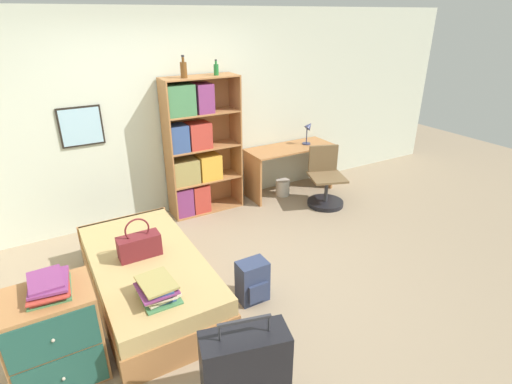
% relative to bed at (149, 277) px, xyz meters
% --- Properties ---
extents(ground_plane, '(14.00, 14.00, 0.00)m').
position_rel_bed_xyz_m(ground_plane, '(0.70, -0.02, -0.22)').
color(ground_plane, gray).
extents(wall_back, '(10.00, 0.09, 2.60)m').
position_rel_bed_xyz_m(wall_back, '(0.69, 1.70, 1.08)').
color(wall_back, beige).
rests_on(wall_back, ground_plane).
extents(bed, '(0.96, 1.91, 0.44)m').
position_rel_bed_xyz_m(bed, '(0.00, 0.00, 0.00)').
color(bed, '#A36B3D').
rests_on(bed, ground_plane).
extents(handbag, '(0.38, 0.16, 0.39)m').
position_rel_bed_xyz_m(handbag, '(-0.04, 0.05, 0.34)').
color(handbag, maroon).
rests_on(handbag, bed).
extents(book_stack_on_bed, '(0.32, 0.37, 0.14)m').
position_rel_bed_xyz_m(book_stack_on_bed, '(-0.07, -0.61, 0.29)').
color(book_stack_on_bed, '#427A4C').
rests_on(book_stack_on_bed, bed).
extents(suitcase, '(0.62, 0.38, 0.77)m').
position_rel_bed_xyz_m(suitcase, '(0.23, -1.51, 0.10)').
color(suitcase, black).
rests_on(suitcase, ground_plane).
extents(dresser, '(0.62, 0.50, 0.74)m').
position_rel_bed_xyz_m(dresser, '(-0.84, -0.59, 0.15)').
color(dresser, '#A36B3D').
rests_on(dresser, ground_plane).
extents(magazine_pile_on_dresser, '(0.30, 0.39, 0.11)m').
position_rel_bed_xyz_m(magazine_pile_on_dresser, '(-0.80, -0.56, 0.57)').
color(magazine_pile_on_dresser, '#427A4C').
rests_on(magazine_pile_on_dresser, dresser).
extents(bookcase, '(0.98, 0.35, 1.81)m').
position_rel_bed_xyz_m(bookcase, '(1.10, 1.47, 0.67)').
color(bookcase, '#A36B3D').
rests_on(bookcase, ground_plane).
extents(bottle_green, '(0.08, 0.08, 0.26)m').
position_rel_bed_xyz_m(bottle_green, '(1.02, 1.42, 1.69)').
color(bottle_green, brown).
rests_on(bottle_green, bookcase).
extents(bottle_brown, '(0.06, 0.06, 0.19)m').
position_rel_bed_xyz_m(bottle_brown, '(1.45, 1.45, 1.66)').
color(bottle_brown, '#1E6B2D').
rests_on(bottle_brown, bookcase).
extents(desk, '(1.32, 0.53, 0.72)m').
position_rel_bed_xyz_m(desk, '(2.57, 1.39, 0.29)').
color(desk, '#A36B3D').
rests_on(desk, ground_plane).
extents(desk_lamp, '(0.17, 0.12, 0.35)m').
position_rel_bed_xyz_m(desk_lamp, '(2.88, 1.38, 0.72)').
color(desk_lamp, navy).
rests_on(desk_lamp, desk).
extents(desk_chair, '(0.60, 0.60, 0.82)m').
position_rel_bed_xyz_m(desk_chair, '(2.77, 0.78, 0.04)').
color(desk_chair, black).
rests_on(desk_chair, ground_plane).
extents(backpack, '(0.28, 0.23, 0.41)m').
position_rel_bed_xyz_m(backpack, '(0.83, -0.55, -0.01)').
color(backpack, '#2D3856').
rests_on(backpack, ground_plane).
extents(waste_bin, '(0.21, 0.21, 0.24)m').
position_rel_bed_xyz_m(waste_bin, '(2.42, 1.33, -0.10)').
color(waste_bin, '#B7B2A8').
rests_on(waste_bin, ground_plane).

